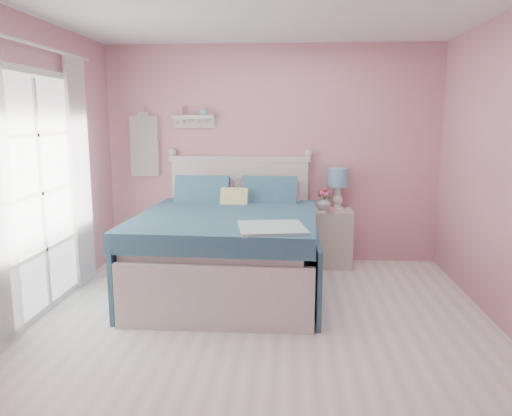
# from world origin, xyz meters

# --- Properties ---
(floor) EXTENTS (4.50, 4.50, 0.00)m
(floor) POSITION_xyz_m (0.00, 0.00, 0.00)
(floor) COLOR silver
(floor) RESTS_ON ground
(room_shell) EXTENTS (4.50, 4.50, 4.50)m
(room_shell) POSITION_xyz_m (0.00, 0.00, 1.58)
(room_shell) COLOR #D28591
(room_shell) RESTS_ON floor
(bed) EXTENTS (1.81, 2.24, 1.28)m
(bed) POSITION_xyz_m (-0.39, 1.14, 0.42)
(bed) COLOR silver
(bed) RESTS_ON floor
(nightstand) EXTENTS (0.47, 0.46, 0.68)m
(nightstand) POSITION_xyz_m (0.72, 2.00, 0.34)
(nightstand) COLOR beige
(nightstand) RESTS_ON floor
(table_lamp) EXTENTS (0.24, 0.24, 0.48)m
(table_lamp) POSITION_xyz_m (0.79, 2.08, 1.01)
(table_lamp) COLOR white
(table_lamp) RESTS_ON nightstand
(vase) EXTENTS (0.17, 0.17, 0.17)m
(vase) POSITION_xyz_m (0.63, 1.99, 0.76)
(vase) COLOR silver
(vase) RESTS_ON nightstand
(teacup) EXTENTS (0.10, 0.10, 0.07)m
(teacup) POSITION_xyz_m (0.69, 1.83, 0.71)
(teacup) COLOR #D58F93
(teacup) RESTS_ON nightstand
(roses) EXTENTS (0.14, 0.11, 0.12)m
(roses) POSITION_xyz_m (0.63, 1.98, 0.88)
(roses) COLOR #DC4B7E
(roses) RESTS_ON vase
(wall_shelf) EXTENTS (0.50, 0.15, 0.25)m
(wall_shelf) POSITION_xyz_m (-0.94, 2.19, 1.73)
(wall_shelf) COLOR silver
(wall_shelf) RESTS_ON room_shell
(hanging_dress) EXTENTS (0.34, 0.03, 0.72)m
(hanging_dress) POSITION_xyz_m (-1.55, 2.18, 1.40)
(hanging_dress) COLOR white
(hanging_dress) RESTS_ON room_shell
(french_door) EXTENTS (0.04, 1.32, 2.16)m
(french_door) POSITION_xyz_m (-1.97, 0.40, 1.07)
(french_door) COLOR silver
(french_door) RESTS_ON floor
(curtain_far) EXTENTS (0.04, 0.40, 2.32)m
(curtain_far) POSITION_xyz_m (-1.92, 1.14, 1.18)
(curtain_far) COLOR white
(curtain_far) RESTS_ON floor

